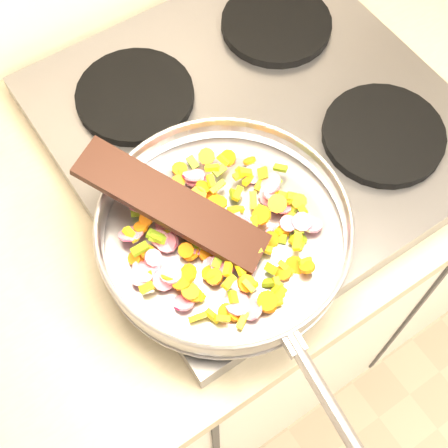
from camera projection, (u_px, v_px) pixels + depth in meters
cooktop at (256, 126)px, 1.00m from camera, size 0.60×0.60×0.04m
grate_fl at (234, 224)px, 0.89m from camera, size 0.19×0.19×0.02m
grate_fr at (383, 135)px, 0.96m from camera, size 0.19×0.19×0.02m
grate_bl at (135, 96)px, 1.00m from camera, size 0.19×0.19×0.02m
grate_br at (276, 24)px, 1.07m from camera, size 0.19×0.19×0.02m
saute_pan at (225, 231)px, 0.84m from camera, size 0.38×0.55×0.05m
vegetable_heap at (221, 235)px, 0.85m from camera, size 0.28×0.27×0.05m
wooden_spatula at (172, 205)px, 0.83m from camera, size 0.19×0.26×0.08m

